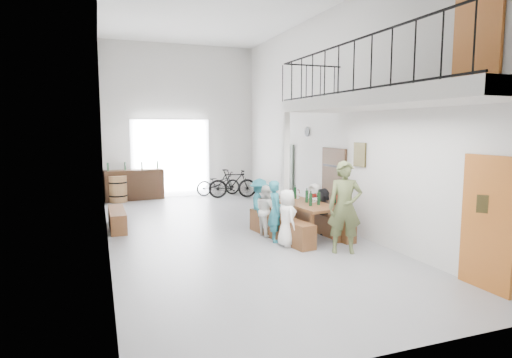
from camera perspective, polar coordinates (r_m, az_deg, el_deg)
name	(u,v)px	position (r m, az deg, el deg)	size (l,w,h in m)	color
floor	(228,232)	(10.43, -3.70, -7.09)	(12.00, 12.00, 0.00)	gray
room_walls	(227,82)	(10.18, -3.86, 12.72)	(12.00, 12.00, 12.00)	silver
gateway_portal	(171,158)	(15.88, -11.27, 2.71)	(2.80, 0.08, 2.80)	white
right_wall_decor	(371,163)	(9.65, 15.09, 2.05)	(0.07, 8.28, 5.07)	#924B18
balcony	(381,103)	(8.19, 16.34, 9.74)	(1.52, 5.62, 4.00)	silver
tasting_table	(303,206)	(10.01, 6.25, -3.58)	(1.10, 2.19, 0.79)	brown
bench_inner	(280,228)	(9.76, 3.24, -6.48)	(0.36, 2.28, 0.52)	brown
bench_wall	(324,224)	(10.33, 9.11, -5.96)	(0.27, 2.06, 0.47)	brown
tableware	(301,195)	(10.17, 5.99, -2.16)	(0.73, 1.39, 0.35)	black
side_bench	(117,219)	(11.28, -18.02, -5.11)	(0.37, 1.70, 0.48)	brown
oak_barrel	(118,189)	(15.22, -17.93, -1.26)	(0.61, 0.61, 0.90)	olive
serving_counter	(134,185)	(15.53, -15.95, -0.75)	(2.00, 0.56, 1.06)	#392513
counter_bottles	(133,166)	(15.44, -16.02, 1.70)	(1.74, 0.31, 0.28)	black
guest_left_a	(287,218)	(9.12, 4.14, -5.20)	(0.59, 0.39, 1.22)	white
guest_left_b	(275,211)	(9.48, 2.60, -4.29)	(0.50, 0.33, 1.36)	teal
guest_left_c	(267,210)	(10.00, 1.41, -4.20)	(0.58, 0.45, 1.19)	white
guest_left_d	(259,204)	(10.53, 0.46, -3.39)	(0.82, 0.47, 1.27)	teal
guest_right_a	(340,212)	(9.77, 11.19, -4.31)	(0.75, 0.31, 1.28)	#A5301C
guest_right_b	(323,211)	(10.29, 8.87, -4.23)	(1.02, 0.32, 1.10)	black
guest_right_c	(314,206)	(10.85, 7.80, -3.53)	(0.55, 0.36, 1.13)	white
host_standing	(345,207)	(8.75, 11.76, -3.72)	(0.68, 0.44, 1.85)	#4E5630
potted_plant	(310,212)	(11.70, 7.24, -4.41)	(0.43, 0.37, 0.47)	#164917
bicycle_near	(218,183)	(16.00, -5.05, -0.60)	(0.59, 1.69, 0.89)	black
bicycle_far	(233,184)	(15.34, -3.13, -0.61)	(0.49, 1.74, 1.04)	black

